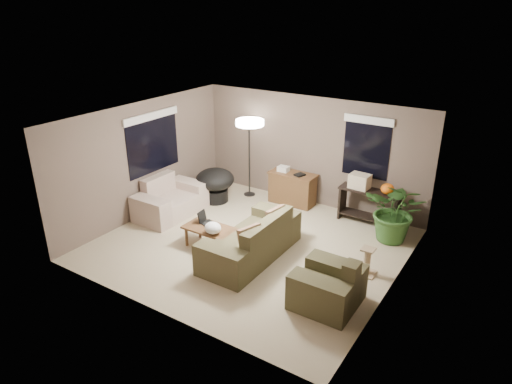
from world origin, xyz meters
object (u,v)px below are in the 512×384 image
Objects in this scene: loveseat at (170,202)px; desk at (292,188)px; console_table at (369,204)px; papasan_chair at (215,183)px; main_sofa at (253,243)px; coffee_table at (210,230)px; cat_scratching_post at (367,263)px; floor_lamp at (249,132)px; armchair at (328,287)px; houseplant at (396,218)px.

loveseat is 1.45× the size of desk.
loveseat reaches higher than console_table.
main_sofa is at bearing -37.89° from papasan_chair.
papasan_chair reaches higher than coffee_table.
cat_scratching_post is at bearing 14.29° from coffee_table.
main_sofa is at bearing -55.28° from floor_lamp.
console_table reaches higher than coffee_table.
loveseat is 4.47m from armchair.
cat_scratching_post is at bearing -91.15° from houseplant.
papasan_chair is at bearing 124.73° from coffee_table.
papasan_chair is (-3.45, -0.84, 0.03)m from console_table.
main_sofa is 2.84m from console_table.
houseplant is 1.48m from cat_scratching_post.
floor_lamp is at bearing 139.15° from armchair.
floor_lamp is (0.88, 1.87, 1.30)m from loveseat.
console_table reaches higher than cat_scratching_post.
main_sofa is at bearing 9.18° from coffee_table.
loveseat is 1.21m from papasan_chair.
console_table is at bearing 62.65° from main_sofa.
console_table is at bearing 13.71° from papasan_chair.
floor_lamp is (-0.79, 2.57, 1.24)m from coffee_table.
loveseat is at bearing 165.66° from armchair.
houseplant is (4.16, 0.36, 0.03)m from papasan_chair.
main_sofa is 2.20× the size of coffee_table.
main_sofa reaches higher than desk.
papasan_chair is at bearing 150.35° from armchair.
desk is 1.86m from console_table.
coffee_table is at bearing -143.05° from houseplant.
coffee_table is 0.52× the size of floor_lamp.
loveseat is at bearing 157.47° from coffee_table.
armchair reaches higher than papasan_chair.
papasan_chair reaches higher than desk.
loveseat reaches higher than coffee_table.
console_table is 1.44× the size of papasan_chair.
cat_scratching_post is (3.66, -1.84, -1.38)m from floor_lamp.
main_sofa is at bearing -12.11° from loveseat.
armchair is 4.51m from papasan_chair.
console_table is (1.30, 2.52, 0.14)m from main_sofa.
houseplant is at bearing 45.40° from main_sofa.
houseplant is at bearing 36.95° from coffee_table.
cat_scratching_post reaches higher than coffee_table.
coffee_table is 0.77× the size of console_table.
main_sofa is at bearing -134.60° from houseplant.
armchair is 1.11× the size of papasan_chair.
floor_lamp is at bearing -174.13° from desk.
floor_lamp is at bearing -178.26° from console_table.
main_sofa is 2.07m from cat_scratching_post.
main_sofa is at bearing -117.35° from console_table.
desk is at bearing 126.88° from armchair.
loveseat reaches higher than papasan_chair.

